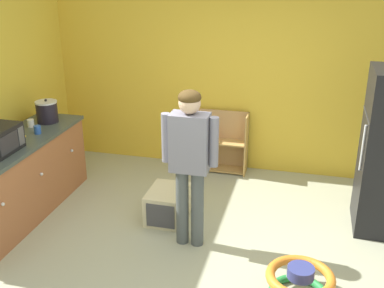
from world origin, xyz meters
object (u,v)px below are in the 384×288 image
bookshelf (215,144)px  blue_cup (37,130)px  pet_carrier (168,205)px  banana_bunch (22,138)px  standing_person (190,155)px  crock_pot (47,112)px  kitchen_counter (18,180)px  white_cup (31,123)px  baby_walker (300,283)px

bookshelf → blue_cup: size_ratio=8.95×
bookshelf → pet_carrier: 1.52m
banana_bunch → blue_cup: blue_cup is taller
standing_person → banana_bunch: standing_person is taller
crock_pot → banana_bunch: 0.65m
pet_carrier → crock_pot: 1.92m
kitchen_counter → crock_pot: 0.95m
bookshelf → banana_bunch: (-1.86, -1.71, 0.56)m
banana_bunch → blue_cup: (0.06, 0.24, 0.02)m
white_cup → standing_person: bearing=-15.9°
crock_pot → white_cup: crock_pot is taller
crock_pot → white_cup: 0.26m
standing_person → crock_pot: size_ratio=5.62×
standing_person → blue_cup: size_ratio=17.48×
kitchen_counter → white_cup: bearing=100.2°
bookshelf → crock_pot: size_ratio=2.88×
kitchen_counter → baby_walker: (3.19, -0.69, -0.29)m
pet_carrier → standing_person: bearing=-48.3°
bookshelf → baby_walker: (1.28, -2.51, -0.21)m
banana_bunch → blue_cup: bearing=76.4°
kitchen_counter → blue_cup: (0.11, 0.34, 0.50)m
banana_bunch → pet_carrier: bearing=8.0°
kitchen_counter → white_cup: white_cup is taller
baby_walker → banana_bunch: banana_bunch is taller
kitchen_counter → crock_pot: bearing=89.6°
kitchen_counter → crock_pot: size_ratio=7.35×
pet_carrier → crock_pot: crock_pot is taller
banana_bunch → blue_cup: size_ratio=1.67×
crock_pot → white_cup: bearing=-114.5°
pet_carrier → crock_pot: (-1.67, 0.41, 0.85)m
standing_person → white_cup: standing_person is taller
pet_carrier → banana_bunch: bearing=-172.0°
pet_carrier → banana_bunch: banana_bunch is taller
standing_person → pet_carrier: bearing=131.7°
crock_pot → banana_bunch: crock_pot is taller
pet_carrier → white_cup: 1.94m
pet_carrier → blue_cup: (-1.56, 0.01, 0.77)m
pet_carrier → crock_pot: bearing=166.1°
standing_person → white_cup: bearing=164.1°
blue_cup → white_cup: (-0.20, 0.18, 0.00)m
pet_carrier → banana_bunch: size_ratio=3.49×
banana_bunch → white_cup: (-0.15, 0.42, 0.02)m
crock_pot → blue_cup: size_ratio=3.11×
blue_cup → white_cup: bearing=137.7°
crock_pot → bookshelf: bearing=29.3°
baby_walker → white_cup: white_cup is taller
bookshelf → baby_walker: 2.83m
kitchen_counter → baby_walker: 3.28m
kitchen_counter → pet_carrier: kitchen_counter is taller
standing_person → pet_carrier: (-0.37, 0.42, -0.83)m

